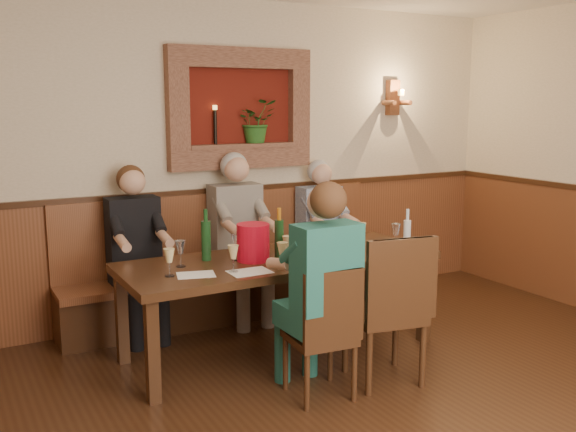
# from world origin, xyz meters

# --- Properties ---
(room_shell) EXTENTS (6.04, 6.04, 2.82)m
(room_shell) POSITION_xyz_m (0.00, 0.00, 1.89)
(room_shell) COLOR beige
(room_shell) RESTS_ON ground
(wainscoting) EXTENTS (6.02, 6.02, 1.15)m
(wainscoting) POSITION_xyz_m (0.00, -0.00, 0.59)
(wainscoting) COLOR brown
(wainscoting) RESTS_ON ground
(wall_niche) EXTENTS (1.36, 0.30, 1.06)m
(wall_niche) POSITION_xyz_m (0.24, 2.94, 1.81)
(wall_niche) COLOR #5A150C
(wall_niche) RESTS_ON ground
(wall_sconce) EXTENTS (0.25, 0.20, 0.35)m
(wall_sconce) POSITION_xyz_m (1.90, 2.93, 1.94)
(wall_sconce) COLOR brown
(wall_sconce) RESTS_ON ground
(dining_table) EXTENTS (2.40, 0.90, 0.75)m
(dining_table) POSITION_xyz_m (0.00, 1.85, 0.68)
(dining_table) COLOR #3B1E11
(dining_table) RESTS_ON ground
(bench) EXTENTS (3.00, 0.45, 1.11)m
(bench) POSITION_xyz_m (0.00, 2.79, 0.33)
(bench) COLOR #381E0F
(bench) RESTS_ON ground
(chair_near_left) EXTENTS (0.43, 0.43, 0.89)m
(chair_near_left) POSITION_xyz_m (-0.14, 1.04, 0.26)
(chair_near_left) COLOR #3B1E11
(chair_near_left) RESTS_ON ground
(chair_near_right) EXTENTS (0.54, 0.54, 1.04)m
(chair_near_right) POSITION_xyz_m (0.38, 1.03, 0.30)
(chair_near_right) COLOR #3B1E11
(chair_near_right) RESTS_ON ground
(person_bench_left) EXTENTS (0.41, 0.51, 1.41)m
(person_bench_left) POSITION_xyz_m (-0.86, 2.69, 0.58)
(person_bench_left) COLOR black
(person_bench_left) RESTS_ON ground
(person_bench_mid) EXTENTS (0.44, 0.54, 1.48)m
(person_bench_mid) POSITION_xyz_m (0.06, 2.69, 0.61)
(person_bench_mid) COLOR #5D5955
(person_bench_mid) RESTS_ON ground
(person_bench_right) EXTENTS (0.40, 0.49, 1.38)m
(person_bench_right) POSITION_xyz_m (0.92, 2.69, 0.57)
(person_bench_right) COLOR navy
(person_bench_right) RESTS_ON ground
(person_chair_front) EXTENTS (0.42, 0.52, 1.43)m
(person_chair_front) POSITION_xyz_m (-0.13, 1.07, 0.59)
(person_chair_front) COLOR #184354
(person_chair_front) RESTS_ON ground
(spittoon_bucket) EXTENTS (0.31, 0.31, 0.28)m
(spittoon_bucket) POSITION_xyz_m (-0.22, 1.85, 0.89)
(spittoon_bucket) COLOR red
(spittoon_bucket) RESTS_ON dining_table
(wine_bottle_green_a) EXTENTS (0.09, 0.09, 0.39)m
(wine_bottle_green_a) POSITION_xyz_m (-0.03, 1.81, 0.91)
(wine_bottle_green_a) COLOR #19471E
(wine_bottle_green_a) RESTS_ON dining_table
(wine_bottle_green_b) EXTENTS (0.09, 0.09, 0.39)m
(wine_bottle_green_b) POSITION_xyz_m (-0.52, 2.03, 0.91)
(wine_bottle_green_b) COLOR #19471E
(wine_bottle_green_b) RESTS_ON dining_table
(water_bottle) EXTENTS (0.06, 0.06, 0.33)m
(water_bottle) POSITION_xyz_m (0.99, 1.56, 0.88)
(water_bottle) COLOR silver
(water_bottle) RESTS_ON dining_table
(tasting_sheet_a) EXTENTS (0.29, 0.24, 0.00)m
(tasting_sheet_a) POSITION_xyz_m (-0.74, 1.68, 0.75)
(tasting_sheet_a) COLOR white
(tasting_sheet_a) RESTS_ON dining_table
(tasting_sheet_b) EXTENTS (0.32, 0.26, 0.00)m
(tasting_sheet_b) POSITION_xyz_m (0.14, 1.61, 0.75)
(tasting_sheet_b) COLOR white
(tasting_sheet_b) RESTS_ON dining_table
(tasting_sheet_c) EXTENTS (0.32, 0.27, 0.00)m
(tasting_sheet_c) POSITION_xyz_m (0.97, 1.78, 0.75)
(tasting_sheet_c) COLOR white
(tasting_sheet_c) RESTS_ON dining_table
(tasting_sheet_d) EXTENTS (0.29, 0.21, 0.00)m
(tasting_sheet_d) POSITION_xyz_m (-0.39, 1.57, 0.75)
(tasting_sheet_d) COLOR white
(tasting_sheet_d) RESTS_ON dining_table
(wine_glass_0) EXTENTS (0.08, 0.08, 0.19)m
(wine_glass_0) POSITION_xyz_m (-0.90, 1.73, 0.85)
(wine_glass_0) COLOR #EAD28C
(wine_glass_0) RESTS_ON dining_table
(wine_glass_1) EXTENTS (0.08, 0.08, 0.19)m
(wine_glass_1) POSITION_xyz_m (-0.75, 1.94, 0.85)
(wine_glass_1) COLOR white
(wine_glass_1) RESTS_ON dining_table
(wine_glass_2) EXTENTS (0.08, 0.08, 0.19)m
(wine_glass_2) POSITION_xyz_m (-0.49, 1.62, 0.85)
(wine_glass_2) COLOR #EAD28C
(wine_glass_2) RESTS_ON dining_table
(wine_glass_3) EXTENTS (0.08, 0.08, 0.19)m
(wine_glass_3) POSITION_xyz_m (-0.32, 1.94, 0.85)
(wine_glass_3) COLOR white
(wine_glass_3) RESTS_ON dining_table
(wine_glass_4) EXTENTS (0.08, 0.08, 0.19)m
(wine_glass_4) POSITION_xyz_m (-0.01, 1.71, 0.85)
(wine_glass_4) COLOR #EAD28C
(wine_glass_4) RESTS_ON dining_table
(wine_glass_5) EXTENTS (0.08, 0.08, 0.19)m
(wine_glass_5) POSITION_xyz_m (0.21, 1.93, 0.85)
(wine_glass_5) COLOR #EAD28C
(wine_glass_5) RESTS_ON dining_table
(wine_glass_6) EXTENTS (0.08, 0.08, 0.19)m
(wine_glass_6) POSITION_xyz_m (0.50, 1.62, 0.85)
(wine_glass_6) COLOR white
(wine_glass_6) RESTS_ON dining_table
(wine_glass_7) EXTENTS (0.08, 0.08, 0.19)m
(wine_glass_7) POSITION_xyz_m (0.77, 1.87, 0.85)
(wine_glass_7) COLOR #EAD28C
(wine_glass_7) RESTS_ON dining_table
(wine_glass_8) EXTENTS (0.08, 0.08, 0.19)m
(wine_glass_8) POSITION_xyz_m (0.99, 1.70, 0.85)
(wine_glass_8) COLOR white
(wine_glass_8) RESTS_ON dining_table
(wine_glass_9) EXTENTS (0.08, 0.08, 0.19)m
(wine_glass_9) POSITION_xyz_m (-0.15, 1.54, 0.85)
(wine_glass_9) COLOR #EAD28C
(wine_glass_9) RESTS_ON dining_table
(wine_glass_10) EXTENTS (0.08, 0.08, 0.19)m
(wine_glass_10) POSITION_xyz_m (0.34, 1.66, 0.85)
(wine_glass_10) COLOR white
(wine_glass_10) RESTS_ON dining_table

